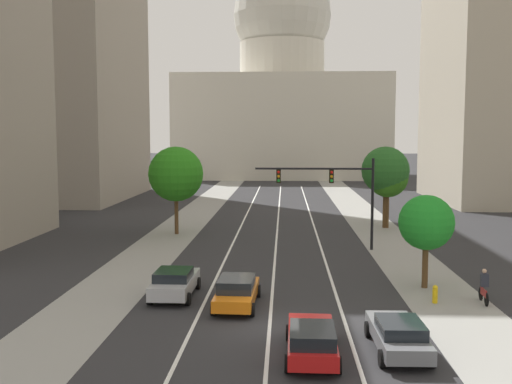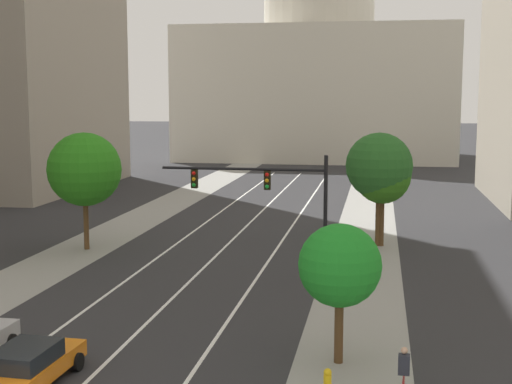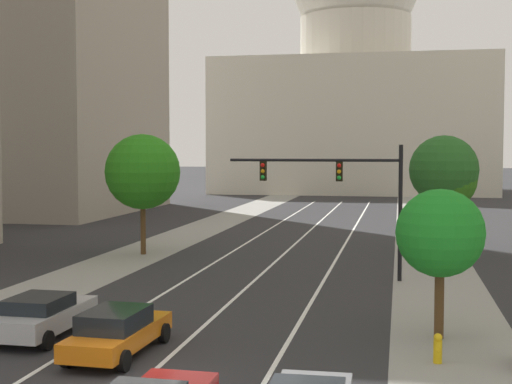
{
  "view_description": "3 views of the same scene",
  "coord_description": "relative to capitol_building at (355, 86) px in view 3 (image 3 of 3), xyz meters",
  "views": [
    {
      "loc": [
        0.61,
        -24.74,
        8.25
      ],
      "look_at": [
        -1.74,
        23.67,
        3.54
      ],
      "focal_mm": 41.42,
      "sensor_mm": 36.0,
      "label": 1
    },
    {
      "loc": [
        9.49,
        -17.99,
        9.51
      ],
      "look_at": [
        2.31,
        23.79,
        3.82
      ],
      "focal_mm": 50.48,
      "sensor_mm": 36.0,
      "label": 2
    },
    {
      "loc": [
        6.86,
        -17.84,
        6.37
      ],
      "look_at": [
        -0.32,
        18.19,
        4.2
      ],
      "focal_mm": 50.77,
      "sensor_mm": 36.0,
      "label": 3
    }
  ],
  "objects": [
    {
      "name": "ground_plane",
      "position": [
        0.0,
        -53.44,
        -15.93
      ],
      "size": [
        400.0,
        400.0,
        0.0
      ],
      "primitive_type": "plane",
      "color": "#2B2B2D"
    },
    {
      "name": "sidewalk_left",
      "position": [
        -8.71,
        -58.44,
        -15.92
      ],
      "size": [
        4.21,
        130.0,
        0.01
      ],
      "primitive_type": "cube",
      "color": "gray",
      "rests_on": "ground"
    },
    {
      "name": "sidewalk_right",
      "position": [
        8.71,
        -58.44,
        -15.92
      ],
      "size": [
        4.21,
        130.0,
        0.01
      ],
      "primitive_type": "cube",
      "color": "gray",
      "rests_on": "ground"
    },
    {
      "name": "lane_stripe_left",
      "position": [
        -3.3,
        -68.44,
        -15.92
      ],
      "size": [
        0.16,
        90.0,
        0.01
      ],
      "primitive_type": "cube",
      "color": "white",
      "rests_on": "ground"
    },
    {
      "name": "lane_stripe_center",
      "position": [
        0.0,
        -68.44,
        -15.92
      ],
      "size": [
        0.16,
        90.0,
        0.01
      ],
      "primitive_type": "cube",
      "color": "white",
      "rests_on": "ground"
    },
    {
      "name": "lane_stripe_right",
      "position": [
        3.3,
        -68.44,
        -15.92
      ],
      "size": [
        0.16,
        90.0,
        0.01
      ],
      "primitive_type": "cube",
      "color": "white",
      "rests_on": "ground"
    },
    {
      "name": "capitol_building",
      "position": [
        0.0,
        0.0,
        0.0
      ],
      "size": [
        40.09,
        25.11,
        42.43
      ],
      "color": "beige",
      "rests_on": "ground"
    },
    {
      "name": "car_orange",
      "position": [
        -1.65,
        -90.49,
        -15.17
      ],
      "size": [
        2.15,
        4.83,
        1.46
      ],
      "rotation": [
        0.0,
        0.0,
        1.53
      ],
      "color": "orange",
      "rests_on": "ground"
    },
    {
      "name": "car_silver",
      "position": [
        -4.96,
        -88.97,
        -15.16
      ],
      "size": [
        2.14,
        4.58,
        1.46
      ],
      "rotation": [
        0.0,
        0.0,
        1.56
      ],
      "color": "#B2B5BA",
      "rests_on": "ground"
    },
    {
      "name": "traffic_signal_mast",
      "position": [
        4.2,
        -75.94,
        -11.31
      ],
      "size": [
        8.5,
        0.39,
        6.59
      ],
      "color": "black",
      "rests_on": "ground"
    },
    {
      "name": "fire_hydrant",
      "position": [
        8.03,
        -89.47,
        -15.46
      ],
      "size": [
        0.26,
        0.35,
        0.91
      ],
      "color": "yellow",
      "rests_on": "ground"
    },
    {
      "name": "street_tree_far_right",
      "position": [
        8.21,
        -86.53,
        -12.37
      ],
      "size": [
        2.96,
        2.96,
        5.06
      ],
      "color": "#51381E",
      "rests_on": "ground"
    },
    {
      "name": "street_tree_near_right",
      "position": [
        9.5,
        -65.74,
        -10.82
      ],
      "size": [
        4.2,
        4.2,
        7.23
      ],
      "color": "#51381E",
      "rests_on": "ground"
    },
    {
      "name": "street_tree_mid_right",
      "position": [
        9.73,
        -65.75,
        -11.42
      ],
      "size": [
        3.57,
        3.57,
        6.32
      ],
      "color": "#51381E",
      "rests_on": "ground"
    },
    {
      "name": "street_tree_mid_left",
      "position": [
        -8.37,
        -69.89,
        -10.92
      ],
      "size": [
        4.55,
        4.55,
        7.29
      ],
      "color": "#51381E",
      "rests_on": "ground"
    }
  ]
}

